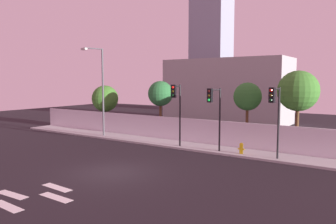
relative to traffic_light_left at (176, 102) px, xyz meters
name	(u,v)px	position (x,y,z in m)	size (l,w,h in m)	color
ground_plane	(112,172)	(0.36, -6.97, -3.42)	(80.00, 80.00, 0.00)	black
sidewalk	(189,146)	(0.36, 1.23, -3.34)	(36.00, 2.40, 0.15)	#AEAEAE
perimeter_wall	(198,131)	(0.36, 2.52, -2.37)	(36.00, 0.18, 1.80)	silver
crosswalk_marking	(34,196)	(0.17, -11.50, -3.41)	(3.66, 3.07, 0.01)	silver
traffic_light_left	(176,102)	(0.00, 0.00, 0.00)	(0.36, 1.29, 4.47)	black
traffic_light_center	(214,106)	(2.97, -0.04, -0.15)	(0.45, 1.35, 4.25)	black
traffic_light_right	(275,107)	(6.86, 0.12, -0.09)	(0.45, 1.06, 4.36)	black
street_lamp_curbside	(100,85)	(-8.04, 0.54, 1.10)	(0.69, 1.98, 7.46)	#4C4C51
fire_hydrant	(241,148)	(4.63, 0.61, -2.88)	(0.44, 0.26, 0.72)	gold
roadside_tree_leftmost	(105,99)	(-10.60, 3.61, -0.27)	(2.57, 2.57, 4.44)	brown
roadside_tree_midleft	(160,94)	(-3.95, 3.61, 0.34)	(2.17, 2.17, 4.87)	brown
roadside_tree_midright	(247,97)	(3.85, 3.61, 0.29)	(2.06, 2.06, 4.77)	brown
roadside_tree_rightmost	(298,91)	(7.37, 3.61, 0.78)	(2.73, 2.73, 5.58)	brown
low_building_distant	(227,91)	(-3.56, 16.52, 0.28)	(14.21, 6.00, 7.40)	#A1A1A1
tower_on_skyline	(212,16)	(-11.68, 28.52, 11.66)	(5.52, 5.00, 30.15)	gray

